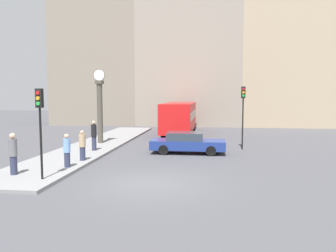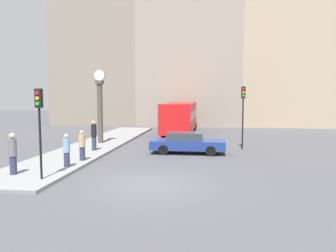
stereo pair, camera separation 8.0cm
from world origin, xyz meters
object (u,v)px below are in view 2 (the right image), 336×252
(pedestrian_black_jacket, at_px, (94,135))
(pedestrian_tan_coat, at_px, (82,145))
(pedestrian_grey_jacket, at_px, (13,153))
(traffic_light_near, at_px, (39,115))
(bus_distant, at_px, (180,116))
(street_clock, at_px, (100,108))
(traffic_light_far, at_px, (243,105))
(sedan_car, at_px, (187,143))
(pedestrian_blue_stripe, at_px, (67,150))

(pedestrian_black_jacket, height_order, pedestrian_tan_coat, pedestrian_black_jacket)
(pedestrian_grey_jacket, relative_size, pedestrian_black_jacket, 0.98)
(pedestrian_grey_jacket, bearing_deg, traffic_light_near, -19.88)
(bus_distant, xyz_separation_m, pedestrian_black_jacket, (-4.26, -11.00, -0.54))
(pedestrian_tan_coat, bearing_deg, bus_distant, 75.05)
(traffic_light_near, height_order, pedestrian_tan_coat, traffic_light_near)
(traffic_light_near, xyz_separation_m, street_clock, (-1.03, 10.12, -0.14))
(traffic_light_near, bearing_deg, pedestrian_black_jacket, 92.88)
(traffic_light_far, height_order, pedestrian_tan_coat, traffic_light_far)
(sedan_car, distance_m, pedestrian_grey_jacket, 9.83)
(street_clock, bearing_deg, pedestrian_blue_stripe, -82.10)
(street_clock, bearing_deg, traffic_light_far, -3.72)
(traffic_light_far, bearing_deg, pedestrian_blue_stripe, -140.38)
(bus_distant, distance_m, pedestrian_grey_jacket, 18.26)
(traffic_light_near, relative_size, traffic_light_far, 0.89)
(pedestrian_blue_stripe, bearing_deg, street_clock, 97.90)
(pedestrian_blue_stripe, bearing_deg, bus_distant, 76.29)
(pedestrian_black_jacket, bearing_deg, bus_distant, 68.81)
(traffic_light_near, height_order, street_clock, street_clock)
(traffic_light_near, relative_size, pedestrian_grey_jacket, 2.04)
(sedan_car, xyz_separation_m, traffic_light_near, (-5.35, -7.53, 2.11))
(sedan_car, xyz_separation_m, pedestrian_tan_coat, (-5.20, -3.64, 0.28))
(pedestrian_blue_stripe, relative_size, pedestrian_tan_coat, 1.01)
(pedestrian_blue_stripe, bearing_deg, sedan_car, 45.11)
(bus_distant, bearing_deg, sedan_car, -82.15)
(bus_distant, distance_m, pedestrian_black_jacket, 11.81)
(bus_distant, height_order, street_clock, street_clock)
(bus_distant, relative_size, pedestrian_tan_coat, 6.26)
(bus_distant, distance_m, traffic_light_far, 9.91)
(bus_distant, distance_m, pedestrian_tan_coat, 14.60)
(street_clock, bearing_deg, bus_distant, 57.82)
(sedan_car, distance_m, street_clock, 7.17)
(sedan_car, bearing_deg, pedestrian_blue_stripe, -134.89)
(street_clock, distance_m, pedestrian_tan_coat, 6.57)
(bus_distant, distance_m, pedestrian_blue_stripe, 16.23)
(sedan_car, relative_size, pedestrian_grey_jacket, 2.52)
(traffic_light_near, distance_m, pedestrian_blue_stripe, 2.87)
(pedestrian_grey_jacket, xyz_separation_m, pedestrian_tan_coat, (1.74, 3.32, -0.13))
(traffic_light_far, relative_size, pedestrian_black_jacket, 2.23)
(sedan_car, relative_size, pedestrian_black_jacket, 2.45)
(street_clock, bearing_deg, pedestrian_grey_jacket, -93.35)
(sedan_car, height_order, bus_distant, bus_distant)
(traffic_light_near, xyz_separation_m, pedestrian_blue_stripe, (0.07, 2.22, -1.82))
(traffic_light_near, bearing_deg, sedan_car, 54.59)
(sedan_car, distance_m, pedestrian_tan_coat, 6.35)
(pedestrian_blue_stripe, xyz_separation_m, pedestrian_black_jacket, (-0.42, 4.76, 0.13))
(traffic_light_far, relative_size, street_clock, 0.79)
(sedan_car, distance_m, traffic_light_far, 4.59)
(pedestrian_black_jacket, xyz_separation_m, pedestrian_tan_coat, (0.50, -3.09, -0.15))
(traffic_light_far, distance_m, pedestrian_black_jacket, 9.70)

